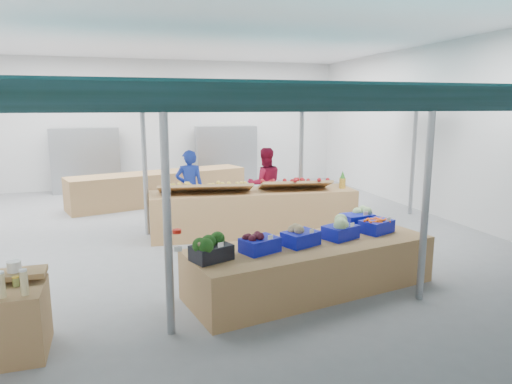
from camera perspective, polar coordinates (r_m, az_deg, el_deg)
floor at (r=9.68m, az=-7.24°, el=-5.56°), size 13.00×13.00×0.00m
hall at (r=10.72m, az=-8.88°, el=10.30°), size 13.00×13.00×13.00m
pole_grid at (r=7.81m, az=0.04°, el=4.18°), size 10.00×4.60×3.00m
awnings at (r=7.76m, az=0.05°, el=11.30°), size 9.50×7.08×0.30m
back_shelving_left at (r=15.31m, az=-20.43°, el=3.68°), size 2.00×0.50×2.00m
back_shelving_right at (r=15.66m, az=-3.75°, el=4.48°), size 2.00×0.50×2.00m
veg_counter at (r=6.90m, az=6.97°, el=-9.21°), size 3.87×1.93×0.72m
fruit_counter at (r=9.75m, az=-0.27°, el=-2.54°), size 4.39×1.35×0.93m
far_counter at (r=13.04m, az=-11.91°, el=0.53°), size 5.02×2.32×0.89m
vendor_left at (r=10.47m, az=-8.30°, el=0.52°), size 0.66×0.46×1.73m
vendor_right at (r=10.87m, az=1.12°, el=1.01°), size 0.89×0.72×1.73m
crate_broccoli at (r=6.00m, az=-5.62°, el=-7.02°), size 0.60×0.51×0.35m
crate_beets at (r=6.30m, az=0.49°, el=-6.33°), size 0.60×0.51×0.29m
crate_celeriac at (r=6.63m, az=5.61°, el=-5.42°), size 0.60×0.51×0.31m
crate_cabbage at (r=7.04m, az=10.53°, el=-4.48°), size 0.60×0.51×0.35m
crate_carrots at (r=7.51m, az=14.85°, el=-4.07°), size 0.60×0.51×0.29m
sparrow at (r=5.81m, az=-6.67°, el=-6.73°), size 0.12×0.09×0.11m
pole_ribbon at (r=6.02m, az=-9.85°, el=-5.07°), size 0.12×0.12×0.28m
apple_heap_yellow at (r=9.36m, az=-6.31°, el=0.77°), size 1.98×0.97×0.27m
apple_heap_red at (r=9.75m, az=4.90°, el=1.19°), size 1.59×0.92×0.27m
pineapple at (r=10.12m, az=10.76°, el=1.48°), size 0.14×0.14×0.39m
crate_extra at (r=7.83m, az=12.57°, el=-3.08°), size 0.53×0.43×0.32m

